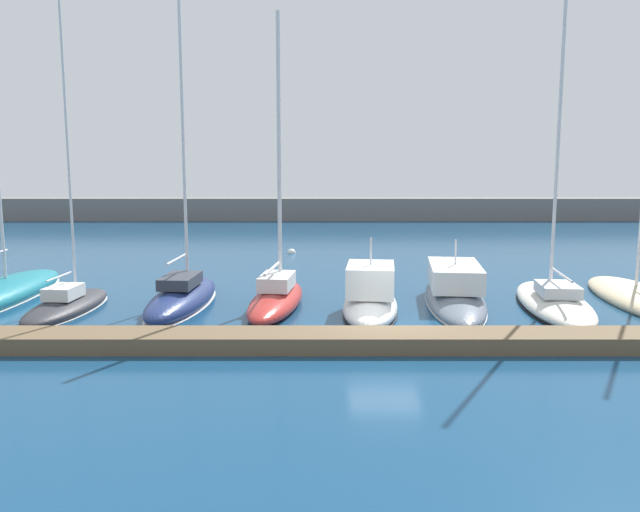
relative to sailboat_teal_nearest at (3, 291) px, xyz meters
The scene contains 11 objects.
ground_plane 16.91m from the sailboat_teal_nearest, 18.31° to the right, with size 120.00×120.00×0.00m, color navy.
dock_pier 17.61m from the sailboat_teal_nearest, 24.22° to the right, with size 36.09×1.70×0.55m, color brown.
breakwater_seawall 38.88m from the sailboat_teal_nearest, 65.61° to the left, with size 108.00×2.29×2.11m, color slate.
sailboat_teal_nearest is the anchor object (origin of this frame).
sailboat_charcoal_second 4.22m from the sailboat_teal_nearest, 29.67° to the right, with size 2.57×6.41×12.35m.
sailboat_navy_third 8.16m from the sailboat_teal_nearest, ahead, with size 2.66×7.90×15.99m.
sailboat_red_fourth 12.08m from the sailboat_teal_nearest, ahead, with size 2.69×7.35×12.03m.
motorboat_white_fifth 15.93m from the sailboat_teal_nearest, ahead, with size 2.78×6.67×3.29m.
motorboat_slate_sixth 19.49m from the sailboat_teal_nearest, ahead, with size 3.47×9.87×2.96m.
sailboat_ivory_seventh 23.32m from the sailboat_teal_nearest, ahead, with size 3.41×8.55×15.18m.
mooring_buoy_white 18.15m from the sailboat_teal_nearest, 48.82° to the left, with size 0.55×0.55×0.55m, color white.
Camera 1 is at (-2.29, -22.36, 6.16)m, focal length 36.89 mm.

